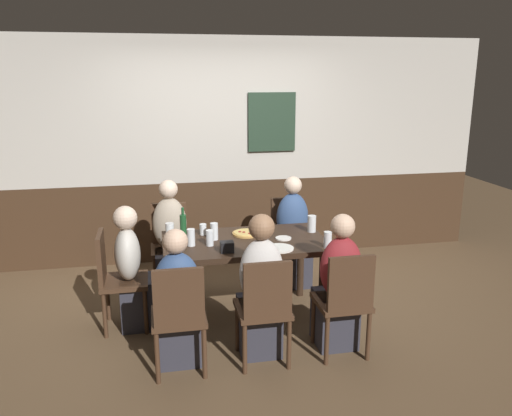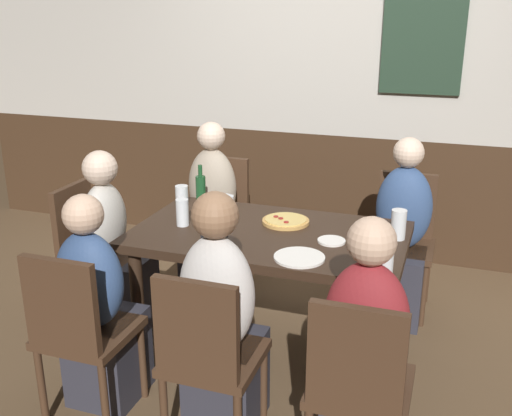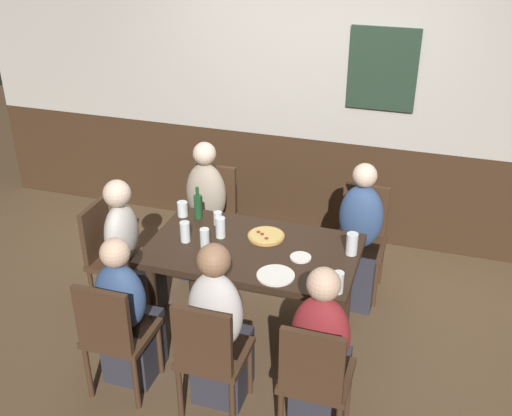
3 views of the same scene
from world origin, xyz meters
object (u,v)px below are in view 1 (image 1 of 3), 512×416
Objects in this scene: chair_left_near at (179,313)px; tumbler_short at (170,230)px; chair_right_far at (289,234)px; person_left_far at (171,247)px; pizza at (246,233)px; pint_glass_pale at (191,239)px; beer_bottle_green at (183,224)px; beer_glass_half at (312,225)px; person_left_near at (178,308)px; pint_glass_stout at (214,232)px; pint_glass_amber at (328,240)px; chair_right_near at (345,298)px; chair_head_west at (115,275)px; dining_table at (245,250)px; person_right_near at (338,292)px; tumbler_water at (203,230)px; person_mid_near at (260,296)px; person_head_west at (135,277)px; chair_mid_near at (265,306)px; chair_left_far at (170,241)px; plate_white_large at (279,248)px; person_right_far at (293,240)px; beer_glass_tall at (210,239)px; condiment_caddy at (227,247)px; plate_white_small at (283,238)px.

chair_left_near is 7.68× the size of tumbler_short.
person_left_far is (-1.28, -0.16, -0.00)m from chair_right_far.
pizza is 0.57m from pint_glass_pale.
beer_bottle_green is at bearing -154.82° from chair_right_far.
beer_glass_half is (1.14, 0.18, 0.00)m from pint_glass_pale.
person_left_near reaches higher than pint_glass_pale.
beer_glass_half reaches higher than pint_glass_stout.
chair_right_near is at bearing -92.30° from pint_glass_amber.
dining_table is at bearing 0.00° from chair_head_west.
person_left_far is at bearing 133.24° from person_right_near.
tumbler_water is at bearing 132.43° from chair_right_near.
person_mid_near reaches higher than beer_bottle_green.
person_mid_near is 1.06× the size of person_head_west.
chair_right_near is at bearing -49.97° from person_left_far.
pint_glass_pale is at bearing -77.97° from person_left_far.
person_mid_near is (-0.64, -1.52, 0.00)m from chair_right_far.
person_head_west is at bearing -175.56° from beer_glass_half.
chair_right_far is 1.00× the size of chair_left_near.
chair_left_far is (-0.64, 1.68, 0.00)m from chair_mid_near.
person_mid_near is 7.50× the size of beer_glass_half.
chair_left_near is 1.52m from person_left_far.
chair_head_west reaches higher than tumbler_water.
chair_right_far is 2.11m from chair_left_near.
pint_glass_pale reaches higher than plate_white_large.
pint_glass_stout reaches higher than tumbler_water.
person_mid_near is 1.50m from person_right_far.
beer_bottle_green is (0.61, 0.29, 0.34)m from chair_head_west.
beer_glass_half is (0.02, 0.81, 0.33)m from person_right_near.
person_left_near is at bearing -148.28° from beer_glass_half.
chair_right_far is at bearing 48.70° from pizza.
person_head_west is at bearing -157.22° from person_right_far.
chair_head_west reaches higher than tumbler_short.
chair_right_near is 1.29m from person_left_near.
chair_right_far is at bearing 52.79° from dining_table.
plate_white_large is at bearing -19.80° from beer_glass_tall.
chair_right_near is 1.20m from pizza.
beer_bottle_green is at bearing 140.19° from person_right_near.
plate_white_large is at bearing -41.64° from tumbler_water.
chair_right_far is 1.43m from condiment_caddy.
chair_right_far is at bearing 53.12° from condiment_caddy.
person_left_far is (-1.28, 1.52, -0.00)m from chair_right_near.
pizza is 0.40m from tumbler_water.
person_left_near is (0.34, -0.68, -0.01)m from person_head_west.
person_mid_near is 0.74m from beer_glass_tall.
plate_white_large is (0.25, 0.39, 0.25)m from person_mid_near.
pint_glass_pale is (0.16, 0.62, 0.34)m from person_left_near.
person_head_west is 4.48× the size of plate_white_large.
chair_left_near is 5.73× the size of pint_glass_stout.
chair_right_near reaches higher than plate_white_small.
person_left_far reaches higher than pizza.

